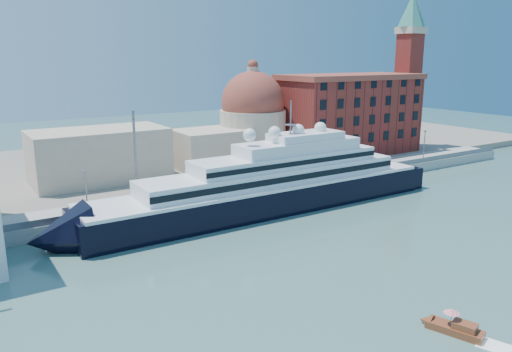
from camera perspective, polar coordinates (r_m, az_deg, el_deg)
ground at (r=81.78m, az=8.50°, el=-8.32°), size 400.00×400.00×0.00m
quay at (r=107.83m, az=-3.41°, el=-2.09°), size 180.00×10.00×2.50m
land at (r=144.09m, az=-11.43°, el=1.54°), size 260.00×72.00×2.00m
quay_fence at (r=103.58m, az=-2.20°, el=-1.67°), size 180.00×0.10×1.20m
superyacht at (r=98.22m, az=0.05°, el=-1.73°), size 85.11×11.80×25.43m
water_taxi at (r=62.31m, az=21.93°, el=-15.82°), size 3.86×6.40×2.88m
warehouse at (r=150.38m, az=10.67°, el=7.01°), size 43.00×19.00×23.25m
campanile at (r=166.88m, az=17.07°, el=12.43°), size 8.40×8.40×47.00m
church at (r=129.29m, az=-6.16°, el=4.85°), size 66.00×18.00×25.50m
lamp_posts at (r=98.85m, az=-9.39°, el=1.44°), size 120.80×2.40×18.00m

